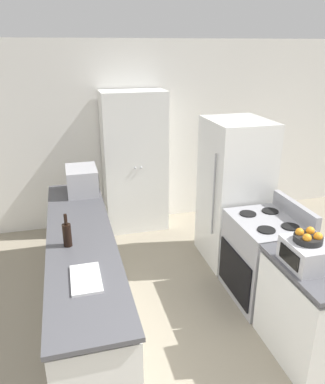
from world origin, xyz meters
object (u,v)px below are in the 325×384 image
at_px(pantry_cabinet, 135,163).
at_px(microwave, 82,180).
at_px(refrigerator, 234,193).
at_px(fruit_bowl, 308,237).
at_px(stove, 264,258).
at_px(toaster_oven, 308,254).
at_px(wine_bottle, 67,234).

xyz_separation_m(pantry_cabinet, microwave, (-0.76, -0.73, 0.06)).
xyz_separation_m(refrigerator, fruit_bowl, (-0.15, -1.61, 0.26)).
xyz_separation_m(stove, microwave, (-1.73, 1.25, 0.59)).
bearing_deg(toaster_oven, wine_bottle, 156.03).
relative_size(stove, fruit_bowl, 4.73).
relative_size(refrigerator, toaster_oven, 4.80).
bearing_deg(fruit_bowl, stove, 80.18).
xyz_separation_m(stove, toaster_oven, (-0.13, -0.81, 0.54)).
xyz_separation_m(pantry_cabinet, toaster_oven, (0.84, -2.78, 0.01)).
relative_size(microwave, wine_bottle, 1.55).
bearing_deg(stove, wine_bottle, -179.98).
xyz_separation_m(refrigerator, wine_bottle, (-1.95, -0.82, 0.13)).
xyz_separation_m(pantry_cabinet, wine_bottle, (-0.97, -1.98, 0.02)).
bearing_deg(stove, pantry_cabinet, 116.01).
distance_m(microwave, toaster_oven, 2.61).
distance_m(refrigerator, toaster_oven, 1.64).
height_order(stove, toaster_oven, toaster_oven).
bearing_deg(microwave, refrigerator, -13.92).
height_order(wine_bottle, fruit_bowl, fruit_bowl).
height_order(stove, wine_bottle, wine_bottle).
relative_size(wine_bottle, toaster_oven, 0.83).
height_order(pantry_cabinet, wine_bottle, pantry_cabinet).
xyz_separation_m(toaster_oven, fruit_bowl, (-0.01, 0.02, 0.14)).
bearing_deg(toaster_oven, stove, 80.90).
height_order(refrigerator, fruit_bowl, refrigerator).
xyz_separation_m(stove, wine_bottle, (-1.94, -0.00, 0.55)).
bearing_deg(stove, fruit_bowl, -99.82).
height_order(stove, fruit_bowl, fruit_bowl).
bearing_deg(wine_bottle, refrigerator, 22.88).
relative_size(pantry_cabinet, refrigerator, 1.13).
distance_m(microwave, fruit_bowl, 2.59).
distance_m(pantry_cabinet, stove, 2.26).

